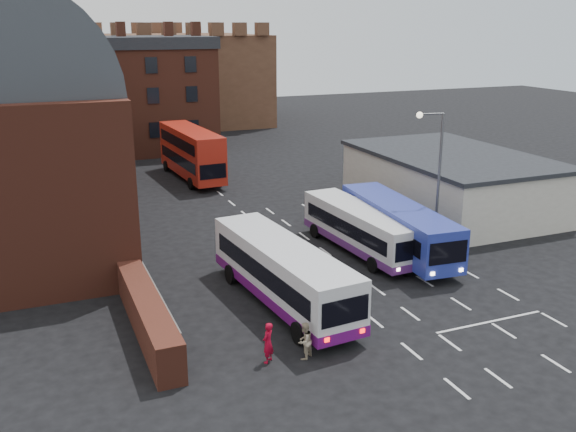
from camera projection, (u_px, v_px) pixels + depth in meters
name	position (u px, v px, depth m)	size (l,w,h in m)	color
ground	(366.00, 314.00, 31.29)	(180.00, 180.00, 0.00)	black
railway_station	(5.00, 118.00, 41.97)	(12.00, 28.00, 16.00)	#602B1E
forecourt_wall	(148.00, 316.00, 29.06)	(1.20, 10.00, 1.80)	#602B1E
cream_building	(451.00, 180.00, 48.52)	(10.40, 16.40, 4.25)	beige
brick_terrace	(107.00, 102.00, 68.17)	(22.00, 10.00, 11.00)	brown
castle_keep	(175.00, 79.00, 90.10)	(22.00, 22.00, 12.00)	brown
bus_white_outbound	(283.00, 270.00, 31.89)	(3.69, 11.71, 3.14)	silver
bus_white_inbound	(360.00, 226.00, 39.28)	(3.09, 10.38, 2.80)	silver
bus_blue	(398.00, 224.00, 39.10)	(3.46, 11.44, 3.08)	#26339C
bus_red_double	(191.00, 153.00, 57.47)	(3.40, 11.49, 4.54)	#B52214
street_lamp	(435.00, 168.00, 38.80)	(1.72, 0.61, 8.60)	#595A5D
pedestrian_red	(268.00, 343.00, 26.63)	(0.65, 0.43, 1.78)	#A3061F
pedestrian_beige	(305.00, 341.00, 26.94)	(0.79, 0.62, 1.63)	tan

